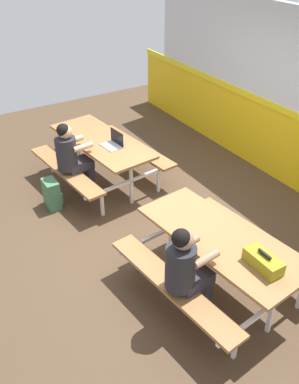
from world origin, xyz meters
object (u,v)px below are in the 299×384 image
Objects in this scene: picnic_table_right at (218,249)px; backpack_dark at (52,194)px; student_nearer at (72,154)px; laptop_silver at (113,143)px; toolbox_grey at (263,261)px; student_further at (186,267)px; picnic_table_left at (102,149)px.

picnic_table_right is 4.50× the size of backpack_dark.
student_nearer is (-2.60, -0.59, 0.13)m from picnic_table_right.
student_nearer is 3.53× the size of laptop_silver.
student_nearer reaches higher than toolbox_grey.
backpack_dark is (-3.07, -1.05, -0.60)m from toolbox_grey.
student_further is 3.53× the size of laptop_silver.
backpack_dark is (-0.03, -1.01, -0.57)m from laptop_silver.
picnic_table_left is at bearing 105.70° from student_nearer.
backpack_dark is at bearing -170.45° from student_further.
student_further reaches higher than picnic_table_right.
student_further is at bearing -73.59° from picnic_table_right.
student_nearer is 0.63m from laptop_silver.
laptop_silver is (0.13, 0.61, 0.08)m from student_nearer.
backpack_dark is (-2.66, -0.45, -0.49)m from student_further.
student_nearer is (0.15, -0.54, 0.13)m from picnic_table_left.
student_nearer is at bearing -178.99° from student_further.
student_further is 3.02× the size of toolbox_grey.
laptop_silver is at bearing 167.93° from student_further.
picnic_table_left is 2.76m from picnic_table_right.
picnic_table_left is 1.00× the size of picnic_table_right.
student_nearer reaches higher than picnic_table_right.
picnic_table_right is 2.48m from laptop_silver.
picnic_table_left is at bearing 170.37° from student_further.
laptop_silver is (-2.47, 0.02, 0.21)m from picnic_table_right.
picnic_table_left is 4.95× the size of toolbox_grey.
picnic_table_right is 1.64× the size of student_further.
laptop_silver is 0.86× the size of toolbox_grey.
picnic_table_right reaches higher than backpack_dark.
picnic_table_left and picnic_table_right have the same top height.
student_nearer and student_further have the same top height.
student_nearer is 3.02× the size of toolbox_grey.
student_nearer is at bearing -74.30° from picnic_table_left.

